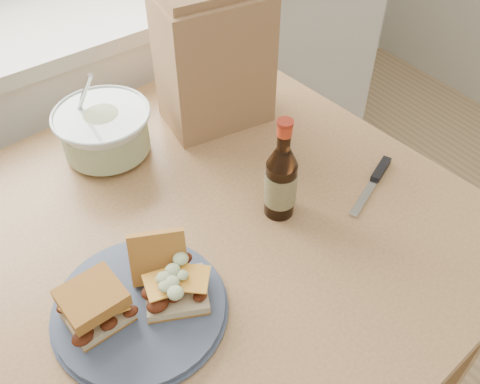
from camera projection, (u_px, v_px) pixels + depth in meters
cabinet_run at (50, 144)px, 1.75m from camera, size 2.50×0.64×0.94m
dining_table at (212, 261)px, 1.13m from camera, size 1.05×1.05×0.81m
plate at (140, 308)px, 0.90m from camera, size 0.29×0.29×0.02m
sandwich_left at (94, 305)px, 0.85m from camera, size 0.10×0.09×0.07m
sandwich_right at (170, 277)px, 0.90m from camera, size 0.13×0.18×0.09m
coleslaw_bowl at (105, 133)px, 1.16m from camera, size 0.21×0.21×0.21m
beer_bottle at (281, 180)px, 1.01m from camera, size 0.06×0.06×0.23m
knife at (377, 176)px, 1.14m from camera, size 0.19×0.09×0.01m
paper_bag at (214, 61)px, 1.18m from camera, size 0.26×0.19×0.31m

